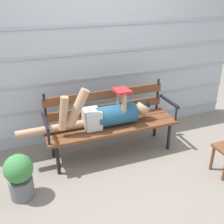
{
  "coord_description": "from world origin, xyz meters",
  "views": [
    {
      "loc": [
        -1.1,
        -2.78,
        2.06
      ],
      "look_at": [
        0.0,
        0.07,
        0.61
      ],
      "focal_mm": 42.91,
      "sensor_mm": 36.0,
      "label": 1
    }
  ],
  "objects": [
    {
      "name": "potted_plant",
      "position": [
        -1.19,
        -0.36,
        0.28
      ],
      "size": [
        0.3,
        0.3,
        0.51
      ],
      "color": "slate",
      "rests_on": "ground"
    },
    {
      "name": "house_siding",
      "position": [
        0.0,
        0.68,
        1.06
      ],
      "size": [
        4.44,
        0.08,
        2.13
      ],
      "color": "#B2BCC6",
      "rests_on": "ground"
    },
    {
      "name": "reclining_person",
      "position": [
        -0.09,
        0.07,
        0.59
      ],
      "size": [
        1.71,
        0.26,
        0.57
      ],
      "color": "#23567A"
    },
    {
      "name": "park_bench",
      "position": [
        0.0,
        0.14,
        0.48
      ],
      "size": [
        1.72,
        0.5,
        0.88
      ],
      "color": "brown",
      "rests_on": "ground"
    },
    {
      "name": "ground_plane",
      "position": [
        0.0,
        0.0,
        0.0
      ],
      "size": [
        12.0,
        12.0,
        0.0
      ],
      "primitive_type": "plane",
      "color": "gray"
    }
  ]
}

